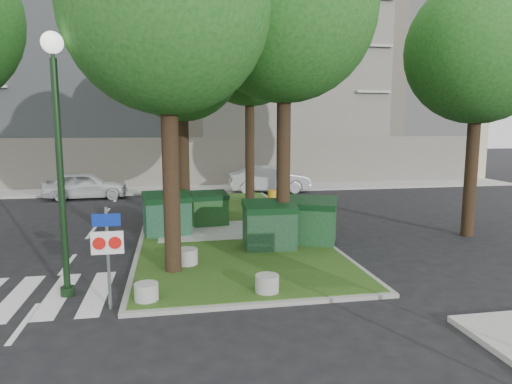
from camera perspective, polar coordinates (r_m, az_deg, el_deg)
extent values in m
plane|color=black|center=(10.39, -1.63, -14.16)|extent=(120.00, 120.00, 0.00)
cube|color=#244313|center=(18.03, -3.97, -4.21)|extent=(6.00, 16.00, 0.12)
cube|color=gray|center=(18.03, -3.96, -4.24)|extent=(6.30, 16.30, 0.10)
cube|color=#999993|center=(28.30, -7.38, 0.35)|extent=(42.00, 3.00, 0.12)
cube|color=silver|center=(11.91, -21.35, -11.73)|extent=(5.00, 3.00, 0.01)
cube|color=tan|center=(35.74, -8.31, 14.75)|extent=(41.00, 12.00, 16.00)
cylinder|color=black|center=(12.02, -10.64, 3.93)|extent=(0.44, 0.44, 6.16)
sphere|color=#154E14|center=(12.32, -11.14, 21.54)|extent=(5.20, 5.20, 5.20)
cylinder|color=black|center=(14.42, 3.46, 5.89)|extent=(0.44, 0.44, 6.72)
sphere|color=#154E14|center=(14.82, 3.61, 21.86)|extent=(5.60, 5.60, 5.60)
cylinder|color=black|center=(18.52, -9.04, 5.05)|extent=(0.44, 0.44, 5.88)
sphere|color=#154E14|center=(18.67, -9.30, 16.06)|extent=(4.80, 4.80, 4.80)
sphere|color=#154E14|center=(19.17, -8.48, 20.97)|extent=(3.60, 3.60, 3.60)
cylinder|color=black|center=(21.80, -0.78, 7.11)|extent=(0.44, 0.44, 7.00)
sphere|color=#154E14|center=(22.12, -0.81, 18.19)|extent=(5.80, 5.80, 5.80)
cylinder|color=black|center=(17.90, 25.41, 4.23)|extent=(0.44, 0.44, 5.88)
sphere|color=#154E14|center=(18.05, 26.15, 15.60)|extent=(5.00, 5.00, 5.00)
sphere|color=#154E14|center=(18.69, 26.90, 20.52)|extent=(3.75, 3.75, 3.75)
cube|color=#0F3920|center=(16.56, -11.05, -3.08)|extent=(1.73, 1.32, 1.24)
cube|color=black|center=(16.43, -11.12, -0.61)|extent=(1.80, 1.40, 0.36)
cube|color=#113D12|center=(17.89, -5.87, -2.39)|extent=(1.46, 1.08, 1.07)
cube|color=black|center=(17.78, -5.90, -0.42)|extent=(1.52, 1.15, 0.31)
cube|color=black|center=(14.47, 1.68, -4.59)|extent=(1.58, 1.08, 1.23)
cube|color=black|center=(14.33, 1.69, -1.80)|extent=(1.64, 1.16, 0.36)
cube|color=#123A1A|center=(15.19, 6.89, -4.01)|extent=(1.87, 1.61, 1.24)
cube|color=black|center=(15.06, 6.94, -1.34)|extent=(1.95, 1.70, 0.36)
cylinder|color=#9E9D99|center=(10.66, -13.54, -12.02)|extent=(0.53, 0.53, 0.38)
cylinder|color=gray|center=(10.86, 1.39, -11.34)|extent=(0.56, 0.56, 0.40)
cylinder|color=gray|center=(13.03, -8.64, -7.97)|extent=(0.61, 0.61, 0.43)
cylinder|color=orange|center=(21.73, 2.08, -0.80)|extent=(0.45, 0.45, 0.79)
cylinder|color=black|center=(11.26, -23.21, 1.23)|extent=(0.15, 0.15, 5.43)
cylinder|color=black|center=(11.84, -22.47, -11.39)|extent=(0.33, 0.33, 0.22)
sphere|color=white|center=(11.32, -24.14, 16.69)|extent=(0.48, 0.48, 0.48)
cylinder|color=slate|center=(10.40, -17.99, -7.95)|extent=(0.07, 0.07, 2.26)
cube|color=navy|center=(10.20, -18.20, -3.31)|extent=(0.59, 0.04, 0.27)
cube|color=white|center=(10.31, -18.08, -6.02)|extent=(0.68, 0.04, 0.50)
cylinder|color=red|center=(10.33, -18.98, -6.03)|extent=(0.27, 0.03, 0.27)
cylinder|color=red|center=(10.29, -17.17, -6.01)|extent=(0.27, 0.03, 0.27)
imported|color=silver|center=(26.37, -20.50, 0.79)|extent=(4.44, 1.98, 1.48)
imported|color=#B0B3B8|center=(27.16, 1.69, 1.63)|extent=(4.88, 1.88, 1.58)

